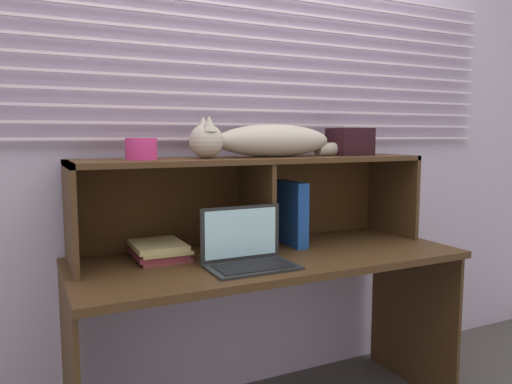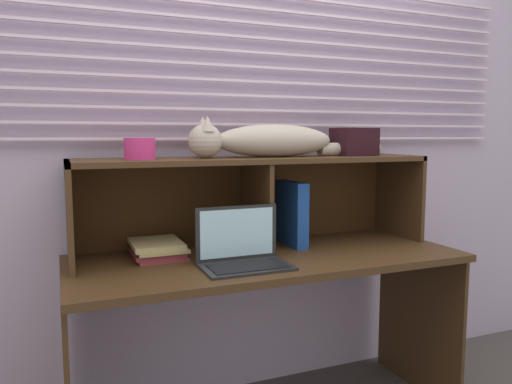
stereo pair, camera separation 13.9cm
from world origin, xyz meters
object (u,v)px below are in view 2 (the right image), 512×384
at_px(book_stack, 158,249).
at_px(storage_box, 354,142).
at_px(cat, 268,141).
at_px(binder_upright, 291,213).
at_px(laptop, 243,253).
at_px(small_basket, 140,149).

height_order(book_stack, storage_box, storage_box).
bearing_deg(cat, binder_upright, -0.00).
distance_m(laptop, book_stack, 0.38).
bearing_deg(laptop, book_stack, 137.54).
xyz_separation_m(cat, storage_box, (0.45, -0.00, -0.01)).
relative_size(laptop, small_basket, 2.75).
bearing_deg(book_stack, laptop, -42.46).
xyz_separation_m(binder_upright, small_basket, (-0.67, 0.00, 0.30)).
bearing_deg(binder_upright, book_stack, 179.86).
distance_m(book_stack, storage_box, 1.03).
height_order(book_stack, small_basket, small_basket).
bearing_deg(storage_box, binder_upright, 180.00).
bearing_deg(binder_upright, cat, 180.00).
bearing_deg(cat, laptop, -130.13).
relative_size(binder_upright, small_basket, 2.39).
bearing_deg(laptop, cat, 49.87).
height_order(laptop, binder_upright, binder_upright).
bearing_deg(book_stack, small_basket, -178.65).
height_order(laptop, storage_box, storage_box).
distance_m(binder_upright, storage_box, 0.46).
bearing_deg(small_basket, cat, 0.00).
relative_size(cat, binder_upright, 3.19).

